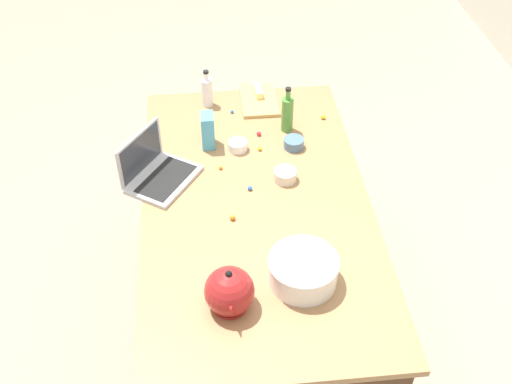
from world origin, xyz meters
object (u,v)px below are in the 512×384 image
at_px(laptop, 156,171).
at_px(ramekin_small, 294,143).
at_px(ramekin_wide, 285,175).
at_px(cutting_board, 259,100).
at_px(mixing_bowl_large, 303,270).
at_px(candy_bag, 208,131).
at_px(kettle, 229,292).
at_px(butter_stick_left, 258,91).
at_px(bottle_olive, 287,113).
at_px(bottle_vinegar, 207,91).
at_px(ramekin_medium, 238,146).

height_order(laptop, ramekin_small, laptop).
bearing_deg(ramekin_wide, cutting_board, -175.45).
xyz_separation_m(mixing_bowl_large, candy_bag, (-0.87, -0.31, 0.02)).
relative_size(kettle, butter_stick_left, 1.94).
xyz_separation_m(cutting_board, ramekin_wide, (0.63, 0.05, 0.02)).
relative_size(mixing_bowl_large, kettle, 1.24).
xyz_separation_m(laptop, bottle_olive, (-0.31, 0.63, 0.05)).
xyz_separation_m(kettle, candy_bag, (-0.96, -0.04, 0.01)).
distance_m(bottle_vinegar, bottle_olive, 0.46).
height_order(butter_stick_left, ramekin_wide, butter_stick_left).
distance_m(ramekin_small, candy_bag, 0.41).
relative_size(mixing_bowl_large, bottle_vinegar, 1.33).
bearing_deg(ramekin_small, bottle_vinegar, -136.00).
bearing_deg(ramekin_medium, bottle_vinegar, -162.46).
distance_m(mixing_bowl_large, candy_bag, 0.92).
xyz_separation_m(bottle_olive, ramekin_medium, (0.14, -0.25, -0.07)).
bearing_deg(kettle, laptop, -159.46).
height_order(kettle, ramekin_wide, kettle).
height_order(laptop, bottle_olive, bottle_olive).
distance_m(bottle_vinegar, ramekin_medium, 0.42).
bearing_deg(candy_bag, bottle_vinegar, 178.29).
bearing_deg(ramekin_wide, ramekin_small, 162.50).
distance_m(ramekin_wide, candy_bag, 0.44).
bearing_deg(butter_stick_left, cutting_board, 0.00).
height_order(bottle_olive, ramekin_medium, bottle_olive).
distance_m(mixing_bowl_large, cutting_board, 1.22).
height_order(laptop, candy_bag, laptop).
relative_size(bottle_olive, ramekin_small, 2.50).
bearing_deg(bottle_olive, butter_stick_left, -160.01).
bearing_deg(kettle, ramekin_small, 157.99).
distance_m(butter_stick_left, candy_bag, 0.48).
bearing_deg(ramekin_medium, bottle_olive, 118.38).
bearing_deg(laptop, candy_bag, 133.13).
bearing_deg(ramekin_wide, bottle_olive, 170.95).
height_order(bottle_vinegar, bottle_olive, bottle_olive).
bearing_deg(bottle_olive, mixing_bowl_large, -4.37).
relative_size(bottle_vinegar, ramekin_medium, 2.19).
relative_size(bottle_vinegar, ramekin_small, 2.09).
xyz_separation_m(laptop, mixing_bowl_large, (0.64, 0.55, 0.01)).
distance_m(bottle_olive, kettle, 1.10).
xyz_separation_m(cutting_board, ramekin_small, (0.40, 0.12, 0.01)).
xyz_separation_m(bottle_vinegar, ramekin_medium, (0.39, 0.12, -0.06)).
xyz_separation_m(laptop, ramekin_medium, (-0.17, 0.37, -0.02)).
xyz_separation_m(bottle_olive, ramekin_small, (0.14, 0.01, -0.07)).
height_order(laptop, ramekin_wide, laptop).
distance_m(kettle, butter_stick_left, 1.37).
bearing_deg(ramekin_medium, kettle, -6.21).
bearing_deg(cutting_board, mixing_bowl_large, 1.75).
height_order(kettle, butter_stick_left, kettle).
distance_m(mixing_bowl_large, butter_stick_left, 1.26).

